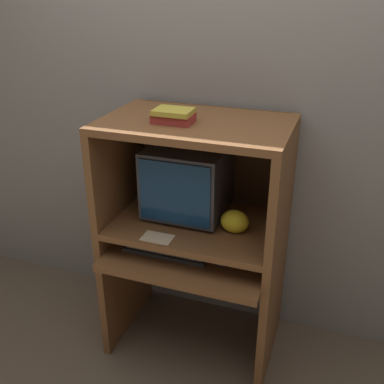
{
  "coord_description": "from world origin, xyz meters",
  "views": [
    {
      "loc": [
        0.67,
        -1.66,
        1.94
      ],
      "look_at": [
        -0.02,
        0.3,
        0.96
      ],
      "focal_mm": 42.0,
      "sensor_mm": 36.0,
      "label": 1
    }
  ],
  "objects_px": {
    "keyboard": "(167,251)",
    "crt_monitor": "(188,179)",
    "snack_bag": "(235,221)",
    "book_stack": "(173,116)",
    "mouse": "(221,263)"
  },
  "relations": [
    {
      "from": "keyboard",
      "to": "snack_bag",
      "type": "relative_size",
      "value": 3.12
    },
    {
      "from": "mouse",
      "to": "snack_bag",
      "type": "xyz_separation_m",
      "value": [
        0.03,
        0.12,
        0.18
      ]
    },
    {
      "from": "crt_monitor",
      "to": "snack_bag",
      "type": "bearing_deg",
      "value": -22.05
    },
    {
      "from": "crt_monitor",
      "to": "book_stack",
      "type": "bearing_deg",
      "value": -96.8
    },
    {
      "from": "snack_bag",
      "to": "book_stack",
      "type": "xyz_separation_m",
      "value": [
        -0.31,
        -0.03,
        0.52
      ]
    },
    {
      "from": "snack_bag",
      "to": "mouse",
      "type": "bearing_deg",
      "value": -105.29
    },
    {
      "from": "mouse",
      "to": "snack_bag",
      "type": "bearing_deg",
      "value": 74.71
    },
    {
      "from": "crt_monitor",
      "to": "mouse",
      "type": "bearing_deg",
      "value": -42.47
    },
    {
      "from": "mouse",
      "to": "book_stack",
      "type": "relative_size",
      "value": 0.39
    },
    {
      "from": "book_stack",
      "to": "crt_monitor",
      "type": "bearing_deg",
      "value": 83.2
    },
    {
      "from": "crt_monitor",
      "to": "book_stack",
      "type": "height_order",
      "value": "book_stack"
    },
    {
      "from": "snack_bag",
      "to": "crt_monitor",
      "type": "bearing_deg",
      "value": 157.95
    },
    {
      "from": "crt_monitor",
      "to": "keyboard",
      "type": "relative_size",
      "value": 0.9
    },
    {
      "from": "crt_monitor",
      "to": "keyboard",
      "type": "bearing_deg",
      "value": -99.81
    },
    {
      "from": "keyboard",
      "to": "crt_monitor",
      "type": "bearing_deg",
      "value": 80.19
    }
  ]
}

